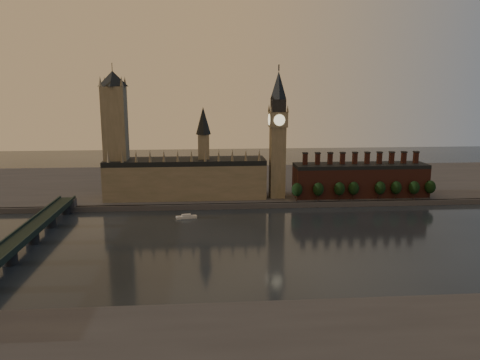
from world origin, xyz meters
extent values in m
plane|color=black|center=(0.00, 0.00, 0.00)|extent=(900.00, 900.00, 0.00)
cube|color=#47464C|center=(0.00, 90.00, 2.00)|extent=(900.00, 4.00, 4.00)
cube|color=#47464C|center=(0.00, 180.00, 2.00)|extent=(900.00, 180.00, 4.00)
cube|color=gray|center=(-65.00, 115.00, 18.00)|extent=(130.00, 30.00, 28.00)
cube|color=black|center=(-65.00, 115.00, 34.00)|extent=(130.00, 30.00, 4.00)
cube|color=gray|center=(-50.00, 115.00, 44.00)|extent=(9.00, 9.00, 24.00)
cone|color=black|center=(-50.00, 115.00, 67.00)|extent=(12.00, 12.00, 22.00)
cone|color=gray|center=(-124.00, 101.00, 41.00)|extent=(2.60, 2.60, 10.00)
cone|color=gray|center=(-113.27, 101.00, 41.00)|extent=(2.60, 2.60, 10.00)
cone|color=gray|center=(-102.55, 101.00, 41.00)|extent=(2.60, 2.60, 10.00)
cone|color=gray|center=(-91.82, 101.00, 41.00)|extent=(2.60, 2.60, 10.00)
cone|color=gray|center=(-81.09, 101.00, 41.00)|extent=(2.60, 2.60, 10.00)
cone|color=gray|center=(-70.36, 101.00, 41.00)|extent=(2.60, 2.60, 10.00)
cone|color=gray|center=(-59.64, 101.00, 41.00)|extent=(2.60, 2.60, 10.00)
cone|color=gray|center=(-48.91, 101.00, 41.00)|extent=(2.60, 2.60, 10.00)
cone|color=gray|center=(-38.18, 101.00, 41.00)|extent=(2.60, 2.60, 10.00)
cone|color=gray|center=(-27.45, 101.00, 41.00)|extent=(2.60, 2.60, 10.00)
cone|color=gray|center=(-16.73, 101.00, 41.00)|extent=(2.60, 2.60, 10.00)
cone|color=gray|center=(-6.00, 101.00, 41.00)|extent=(2.60, 2.60, 10.00)
cube|color=gray|center=(-120.00, 115.00, 49.00)|extent=(18.00, 18.00, 90.00)
cone|color=black|center=(-120.00, 115.00, 100.00)|extent=(24.00, 24.00, 12.00)
cylinder|color=#232326|center=(-120.00, 115.00, 106.00)|extent=(0.50, 0.50, 12.00)
cone|color=gray|center=(-128.00, 107.00, 98.00)|extent=(3.00, 3.00, 8.00)
cone|color=gray|center=(-112.00, 107.00, 98.00)|extent=(3.00, 3.00, 8.00)
cone|color=gray|center=(-128.00, 123.00, 98.00)|extent=(3.00, 3.00, 8.00)
cone|color=gray|center=(-112.00, 123.00, 98.00)|extent=(3.00, 3.00, 8.00)
cube|color=gray|center=(10.00, 110.00, 33.00)|extent=(12.00, 12.00, 58.00)
cube|color=gray|center=(10.00, 110.00, 68.00)|extent=(14.00, 14.00, 12.00)
cube|color=#232326|center=(10.00, 110.00, 79.00)|extent=(11.00, 11.00, 10.00)
cone|color=black|center=(10.00, 110.00, 95.00)|extent=(13.00, 13.00, 22.00)
cylinder|color=#232326|center=(10.00, 110.00, 108.50)|extent=(1.00, 1.00, 5.00)
cylinder|color=#F5E9B5|center=(10.00, 102.80, 68.00)|extent=(9.00, 0.50, 9.00)
cylinder|color=#F5E9B5|center=(10.00, 117.20, 68.00)|extent=(9.00, 0.50, 9.00)
cylinder|color=#F5E9B5|center=(2.80, 110.00, 68.00)|extent=(0.50, 9.00, 9.00)
cylinder|color=#F5E9B5|center=(17.20, 110.00, 68.00)|extent=(0.50, 9.00, 9.00)
cone|color=gray|center=(3.50, 103.50, 77.00)|extent=(2.00, 2.00, 6.00)
cone|color=gray|center=(16.50, 103.50, 77.00)|extent=(2.00, 2.00, 6.00)
cone|color=gray|center=(3.50, 116.50, 77.00)|extent=(2.00, 2.00, 6.00)
cone|color=gray|center=(16.50, 116.50, 77.00)|extent=(2.00, 2.00, 6.00)
cube|color=#572921|center=(80.00, 110.00, 16.00)|extent=(110.00, 25.00, 24.00)
cube|color=black|center=(80.00, 110.00, 29.50)|extent=(110.00, 25.00, 3.00)
cube|color=#572921|center=(33.00, 110.00, 35.50)|extent=(3.50, 3.50, 9.00)
cube|color=#232326|center=(33.00, 110.00, 40.50)|extent=(4.20, 4.20, 1.00)
cube|color=#572921|center=(43.44, 110.00, 35.50)|extent=(3.50, 3.50, 9.00)
cube|color=#232326|center=(43.44, 110.00, 40.50)|extent=(4.20, 4.20, 1.00)
cube|color=#572921|center=(53.89, 110.00, 35.50)|extent=(3.50, 3.50, 9.00)
cube|color=#232326|center=(53.89, 110.00, 40.50)|extent=(4.20, 4.20, 1.00)
cube|color=#572921|center=(64.33, 110.00, 35.50)|extent=(3.50, 3.50, 9.00)
cube|color=#232326|center=(64.33, 110.00, 40.50)|extent=(4.20, 4.20, 1.00)
cube|color=#572921|center=(74.78, 110.00, 35.50)|extent=(3.50, 3.50, 9.00)
cube|color=#232326|center=(74.78, 110.00, 40.50)|extent=(4.20, 4.20, 1.00)
cube|color=#572921|center=(85.22, 110.00, 35.50)|extent=(3.50, 3.50, 9.00)
cube|color=#232326|center=(85.22, 110.00, 40.50)|extent=(4.20, 4.20, 1.00)
cube|color=#572921|center=(95.67, 110.00, 35.50)|extent=(3.50, 3.50, 9.00)
cube|color=#232326|center=(95.67, 110.00, 40.50)|extent=(4.20, 4.20, 1.00)
cube|color=#572921|center=(106.11, 110.00, 35.50)|extent=(3.50, 3.50, 9.00)
cube|color=#232326|center=(106.11, 110.00, 40.50)|extent=(4.20, 4.20, 1.00)
cube|color=#572921|center=(116.56, 110.00, 35.50)|extent=(3.50, 3.50, 9.00)
cube|color=#232326|center=(116.56, 110.00, 40.50)|extent=(4.20, 4.20, 1.00)
cube|color=#572921|center=(127.00, 110.00, 35.50)|extent=(3.50, 3.50, 9.00)
cube|color=#232326|center=(127.00, 110.00, 40.50)|extent=(4.20, 4.20, 1.00)
cylinder|color=black|center=(23.56, 93.95, 7.00)|extent=(0.80, 0.80, 6.00)
ellipsoid|color=black|center=(23.56, 93.95, 13.50)|extent=(8.60, 8.60, 10.75)
cylinder|color=black|center=(40.88, 94.17, 7.00)|extent=(0.80, 0.80, 6.00)
ellipsoid|color=black|center=(40.88, 94.17, 13.50)|extent=(8.60, 8.60, 10.75)
cylinder|color=black|center=(58.19, 94.38, 7.00)|extent=(0.80, 0.80, 6.00)
ellipsoid|color=black|center=(58.19, 94.38, 13.50)|extent=(8.60, 8.60, 10.75)
cylinder|color=black|center=(70.11, 95.31, 7.00)|extent=(0.80, 0.80, 6.00)
ellipsoid|color=black|center=(70.11, 95.31, 13.50)|extent=(8.60, 8.60, 10.75)
cylinder|color=black|center=(91.97, 95.14, 7.00)|extent=(0.80, 0.80, 6.00)
ellipsoid|color=black|center=(91.97, 95.14, 13.50)|extent=(8.60, 8.60, 10.75)
cylinder|color=black|center=(105.29, 95.06, 7.00)|extent=(0.80, 0.80, 6.00)
ellipsoid|color=black|center=(105.29, 95.06, 13.50)|extent=(8.60, 8.60, 10.75)
cylinder|color=black|center=(120.02, 94.25, 7.00)|extent=(0.80, 0.80, 6.00)
ellipsoid|color=black|center=(120.02, 94.25, 13.50)|extent=(8.60, 8.60, 10.75)
cylinder|color=black|center=(134.06, 95.34, 7.00)|extent=(0.80, 0.80, 6.00)
ellipsoid|color=black|center=(134.06, 95.34, 13.50)|extent=(8.60, 8.60, 10.75)
cube|color=#1C2B24|center=(-155.00, -5.00, 9.00)|extent=(12.00, 200.00, 2.50)
cube|color=#1C2B24|center=(-160.50, -5.00, 10.90)|extent=(1.00, 200.00, 1.30)
cube|color=#1C2B24|center=(-149.50, -5.00, 10.90)|extent=(1.00, 200.00, 1.30)
cube|color=#47464C|center=(-155.00, 90.00, 7.00)|extent=(14.00, 8.00, 6.00)
cylinder|color=#232326|center=(-155.00, -17.00, 3.88)|extent=(8.00, 8.00, 7.75)
cylinder|color=#232326|center=(-155.00, 17.00, 3.88)|extent=(8.00, 8.00, 7.75)
cylinder|color=#232326|center=(-155.00, 51.00, 3.88)|extent=(8.00, 8.00, 7.75)
cylinder|color=#232326|center=(-155.00, 85.00, 3.88)|extent=(8.00, 8.00, 7.75)
cube|color=#BEBEBE|center=(-63.32, 65.37, 0.86)|extent=(15.51, 6.77, 1.71)
cube|color=#BEBEBE|center=(-63.32, 65.37, 2.36)|extent=(6.88, 4.26, 1.29)
camera|label=1|loc=(-50.11, -264.19, 93.75)|focal=35.00mm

